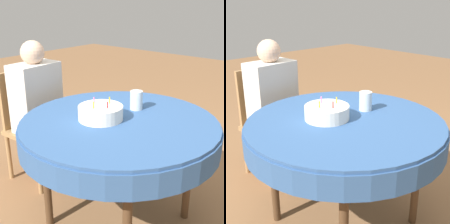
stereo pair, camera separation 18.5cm
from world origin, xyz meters
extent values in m
plane|color=#8C603D|center=(0.00, 0.00, 0.00)|extent=(12.00, 12.00, 0.00)
cylinder|color=#335689|center=(0.00, 0.00, 0.73)|extent=(1.19, 1.19, 0.02)
cylinder|color=#335689|center=(0.00, 0.00, 0.66)|extent=(1.21, 1.21, 0.13)
cylinder|color=#4C331E|center=(-0.33, -0.33, 0.36)|extent=(0.05, 0.05, 0.72)
cylinder|color=#4C331E|center=(0.33, -0.33, 0.36)|extent=(0.05, 0.05, 0.72)
cylinder|color=#4C331E|center=(-0.33, 0.33, 0.36)|extent=(0.05, 0.05, 0.72)
cylinder|color=#4C331E|center=(0.33, 0.33, 0.36)|extent=(0.05, 0.05, 0.72)
cube|color=#A37A4C|center=(0.02, 0.85, 0.42)|extent=(0.45, 0.45, 0.04)
cube|color=#A37A4C|center=(0.01, 1.05, 0.66)|extent=(0.38, 0.06, 0.46)
cylinder|color=#A37A4C|center=(-0.15, 0.65, 0.20)|extent=(0.04, 0.04, 0.40)
cylinder|color=#A37A4C|center=(0.22, 0.68, 0.20)|extent=(0.04, 0.04, 0.40)
cylinder|color=#A37A4C|center=(-0.18, 1.02, 0.20)|extent=(0.04, 0.04, 0.40)
cylinder|color=#A37A4C|center=(0.19, 1.05, 0.20)|extent=(0.04, 0.04, 0.40)
cylinder|color=#DBB293|center=(-0.06, 0.68, 0.22)|extent=(0.09, 0.09, 0.43)
cylinder|color=#DBB293|center=(0.12, 0.70, 0.22)|extent=(0.09, 0.09, 0.43)
cube|color=beige|center=(0.02, 0.85, 0.70)|extent=(0.38, 0.25, 0.53)
sphere|color=#DBB293|center=(0.02, 0.85, 1.05)|extent=(0.18, 0.18, 0.18)
cylinder|color=white|center=(-0.07, 0.08, 0.79)|extent=(0.27, 0.27, 0.08)
cylinder|color=gold|center=(0.00, 0.08, 0.85)|extent=(0.01, 0.01, 0.04)
cylinder|color=#D166B2|center=(-0.06, 0.15, 0.85)|extent=(0.01, 0.01, 0.04)
cylinder|color=gold|center=(-0.13, 0.09, 0.85)|extent=(0.01, 0.01, 0.04)
cylinder|color=red|center=(-0.07, 0.03, 0.85)|extent=(0.01, 0.01, 0.04)
cylinder|color=silver|center=(0.21, 0.03, 0.81)|extent=(0.08, 0.08, 0.12)
camera|label=1|loc=(-1.35, -1.11, 1.44)|focal=50.00mm
camera|label=2|loc=(-1.23, -1.24, 1.44)|focal=50.00mm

